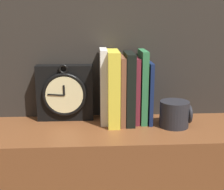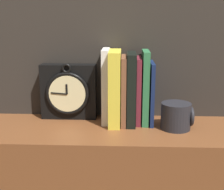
# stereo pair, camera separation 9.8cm
# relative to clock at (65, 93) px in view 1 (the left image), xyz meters

# --- Properties ---
(clock) EXTENTS (0.19, 0.06, 0.20)m
(clock) POSITION_rel_clock_xyz_m (0.00, 0.00, 0.00)
(clock) COLOR black
(clock) RESTS_ON bookshelf
(book_slot0_white) EXTENTS (0.02, 0.11, 0.25)m
(book_slot0_white) POSITION_rel_clock_xyz_m (0.13, -0.03, 0.03)
(book_slot0_white) COLOR white
(book_slot0_white) RESTS_ON bookshelf
(book_slot1_yellow) EXTENTS (0.04, 0.15, 0.25)m
(book_slot1_yellow) POSITION_rel_clock_xyz_m (0.16, -0.04, 0.03)
(book_slot1_yellow) COLOR yellow
(book_slot1_yellow) RESTS_ON bookshelf
(book_slot2_brown) EXTENTS (0.02, 0.14, 0.23)m
(book_slot2_brown) POSITION_rel_clock_xyz_m (0.19, -0.04, 0.02)
(book_slot2_brown) COLOR brown
(book_slot2_brown) RESTS_ON bookshelf
(book_slot3_black) EXTENTS (0.03, 0.14, 0.24)m
(book_slot3_black) POSITION_rel_clock_xyz_m (0.22, -0.04, 0.02)
(book_slot3_black) COLOR black
(book_slot3_black) RESTS_ON bookshelf
(book_slot4_maroon) EXTENTS (0.02, 0.12, 0.22)m
(book_slot4_maroon) POSITION_rel_clock_xyz_m (0.24, -0.03, 0.01)
(book_slot4_maroon) COLOR maroon
(book_slot4_maroon) RESTS_ON bookshelf
(book_slot5_green) EXTENTS (0.02, 0.12, 0.25)m
(book_slot5_green) POSITION_rel_clock_xyz_m (0.27, -0.03, 0.03)
(book_slot5_green) COLOR #2D7242
(book_slot5_green) RESTS_ON bookshelf
(book_slot6_navy) EXTENTS (0.01, 0.12, 0.21)m
(book_slot6_navy) POSITION_rel_clock_xyz_m (0.29, -0.03, 0.01)
(book_slot6_navy) COLOR #13214A
(book_slot6_navy) RESTS_ON bookshelf
(mug) EXTENTS (0.10, 0.10, 0.09)m
(mug) POSITION_rel_clock_xyz_m (0.36, -0.09, -0.05)
(mug) COLOR #232328
(mug) RESTS_ON bookshelf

